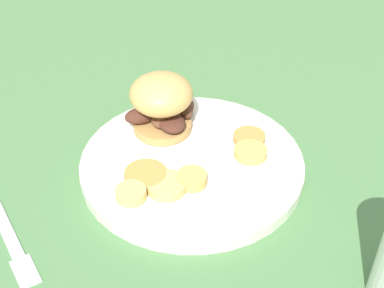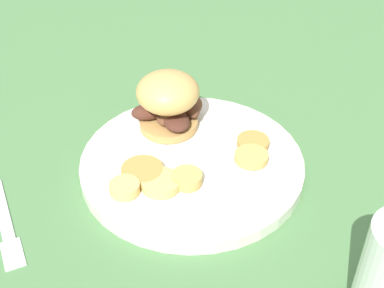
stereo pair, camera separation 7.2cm
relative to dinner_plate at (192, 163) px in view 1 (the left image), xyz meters
name	(u,v)px [view 1 (the left image)]	position (x,y,z in m)	size (l,w,h in m)	color
ground_plane	(192,169)	(0.00, 0.00, -0.01)	(4.00, 4.00, 0.00)	#4C7A47
dinner_plate	(192,163)	(0.00, 0.00, 0.00)	(0.31, 0.31, 0.02)	white
sandwich	(163,104)	(-0.01, -0.08, 0.05)	(0.12, 0.10, 0.09)	tan
potato_round_0	(192,179)	(0.03, 0.04, 0.02)	(0.04, 0.04, 0.01)	tan
potato_round_1	(251,152)	(-0.07, 0.05, 0.01)	(0.05, 0.05, 0.01)	tan
potato_round_2	(249,137)	(-0.09, 0.02, 0.01)	(0.05, 0.05, 0.01)	#BC8942
potato_round_3	(146,176)	(0.07, -0.01, 0.01)	(0.06, 0.06, 0.01)	#BC8942
potato_round_4	(131,193)	(0.11, 0.01, 0.02)	(0.04, 0.04, 0.01)	#DBB766
potato_round_5	(166,185)	(0.06, 0.03, 0.01)	(0.05, 0.05, 0.01)	#DBB766
fork	(11,240)	(0.25, -0.04, -0.01)	(0.04, 0.16, 0.00)	silver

